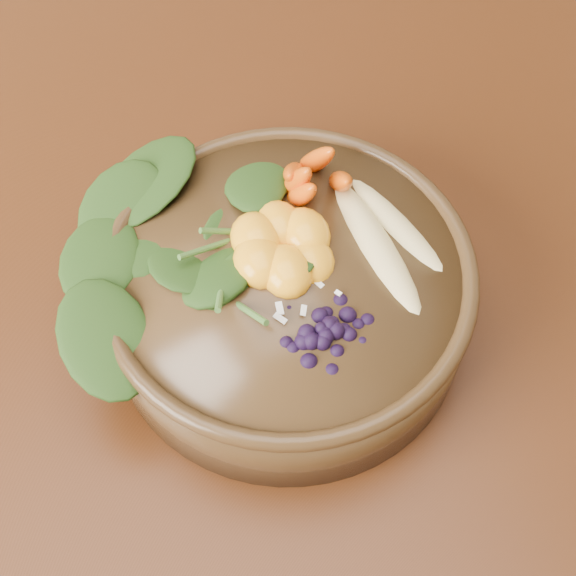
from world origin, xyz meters
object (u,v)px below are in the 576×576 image
at_px(dining_table, 101,387).
at_px(mandarin_cluster, 282,238).
at_px(carrot_cluster, 315,143).
at_px(blueberry_pile, 322,319).
at_px(kale_heap, 206,209).
at_px(stoneware_bowl, 288,296).
at_px(banana_halves, 388,223).

xyz_separation_m(dining_table, mandarin_cluster, (0.15, -0.03, 0.17)).
distance_m(carrot_cluster, blueberry_pile, 0.13).
xyz_separation_m(carrot_cluster, blueberry_pile, (-0.04, -0.12, -0.02)).
distance_m(kale_heap, mandarin_cluster, 0.05).
xyz_separation_m(stoneware_bowl, carrot_cluster, (0.04, 0.07, 0.07)).
height_order(stoneware_bowl, carrot_cluster, carrot_cluster).
bearing_deg(carrot_cluster, stoneware_bowl, -123.69).
bearing_deg(carrot_cluster, kale_heap, -169.49).
bearing_deg(banana_halves, dining_table, 169.65).
relative_size(dining_table, blueberry_pile, 13.81).
height_order(carrot_cluster, mandarin_cluster, carrot_cluster).
xyz_separation_m(mandarin_cluster, blueberry_pile, (0.00, -0.07, 0.00)).
xyz_separation_m(stoneware_bowl, blueberry_pile, (0.00, -0.05, 0.05)).
bearing_deg(stoneware_bowl, banana_halves, 3.53).
xyz_separation_m(carrot_cluster, banana_halves, (0.03, -0.06, -0.02)).
bearing_deg(kale_heap, carrot_cluster, 11.30).
bearing_deg(blueberry_pile, carrot_cluster, 71.24).
relative_size(carrot_cluster, mandarin_cluster, 0.87).
xyz_separation_m(dining_table, carrot_cluster, (0.19, 0.03, 0.20)).
bearing_deg(banana_halves, kale_heap, 156.45).
relative_size(stoneware_bowl, carrot_cluster, 3.62).
relative_size(banana_halves, mandarin_cluster, 1.78).
distance_m(carrot_cluster, banana_halves, 0.07).
relative_size(dining_table, stoneware_bowl, 6.38).
relative_size(kale_heap, carrot_cluster, 2.37).
xyz_separation_m(dining_table, banana_halves, (0.22, -0.04, 0.17)).
height_order(kale_heap, mandarin_cluster, kale_heap).
height_order(kale_heap, carrot_cluster, carrot_cluster).
bearing_deg(blueberry_pile, banana_halves, 39.27).
bearing_deg(kale_heap, stoneware_bowl, -52.34).
distance_m(dining_table, kale_heap, 0.21).
xyz_separation_m(stoneware_bowl, banana_halves, (0.07, 0.00, 0.05)).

